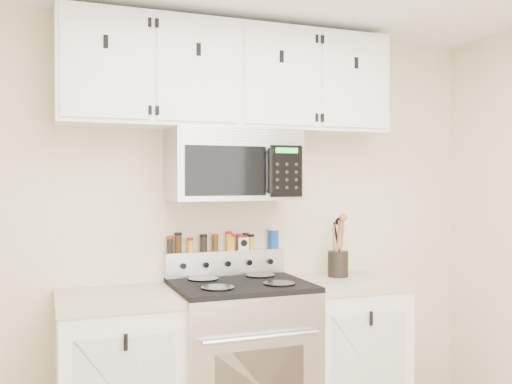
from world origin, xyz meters
TOP-DOWN VIEW (x-y plane):
  - back_wall at (0.00, 1.75)m, footprint 3.50×0.01m
  - range at (0.00, 1.43)m, footprint 0.76×0.65m
  - base_cabinet_left at (-0.69, 1.45)m, footprint 0.64×0.62m
  - base_cabinet_right at (0.69, 1.45)m, footprint 0.64×0.62m
  - microwave at (0.00, 1.55)m, footprint 0.76×0.44m
  - upper_cabinets at (-0.00, 1.58)m, footprint 2.00×0.35m
  - utensil_crock at (0.71, 1.55)m, footprint 0.13×0.13m
  - kitchen_timer at (0.11, 1.71)m, footprint 0.07×0.06m
  - salt_canister at (0.32, 1.71)m, footprint 0.07×0.07m
  - spice_jar_0 at (-0.35, 1.71)m, footprint 0.04×0.04m
  - spice_jar_1 at (-0.30, 1.71)m, footprint 0.05×0.05m
  - spice_jar_2 at (-0.22, 1.71)m, footprint 0.04×0.04m
  - spice_jar_3 at (-0.14, 1.71)m, footprint 0.04×0.04m
  - spice_jar_4 at (-0.07, 1.71)m, footprint 0.04×0.04m
  - spice_jar_5 at (0.02, 1.71)m, footprint 0.04×0.04m
  - spice_jar_6 at (0.04, 1.71)m, footprint 0.04×0.04m
  - spice_jar_7 at (0.10, 1.71)m, footprint 0.05×0.05m
  - spice_jar_8 at (0.13, 1.71)m, footprint 0.04×0.04m
  - spice_jar_9 at (0.17, 1.71)m, footprint 0.04×0.04m

SIDE VIEW (x-z plane):
  - base_cabinet_left at x=-0.69m, z-range 0.00..0.92m
  - base_cabinet_right at x=0.69m, z-range 0.00..0.92m
  - range at x=0.00m, z-range -0.06..1.04m
  - utensil_crock at x=0.71m, z-range 0.82..1.21m
  - kitchen_timer at x=0.11m, z-range 1.10..1.18m
  - spice_jar_2 at x=-0.22m, z-range 1.10..1.19m
  - spice_jar_9 at x=0.17m, z-range 1.10..1.20m
  - spice_jar_7 at x=0.10m, z-range 1.10..1.20m
  - spice_jar_0 at x=-0.35m, z-range 1.10..1.20m
  - spice_jar_6 at x=0.04m, z-range 1.10..1.20m
  - spice_jar_4 at x=-0.07m, z-range 1.10..1.21m
  - spice_jar_8 at x=0.13m, z-range 1.10..1.21m
  - spice_jar_3 at x=-0.14m, z-range 1.10..1.21m
  - spice_jar_5 at x=0.02m, z-range 1.10..1.22m
  - spice_jar_1 at x=-0.30m, z-range 1.10..1.22m
  - salt_canister at x=0.32m, z-range 1.10..1.23m
  - back_wall at x=0.00m, z-range 0.00..2.50m
  - microwave at x=0.00m, z-range 1.42..1.84m
  - upper_cabinets at x=0.00m, z-range 1.84..2.46m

